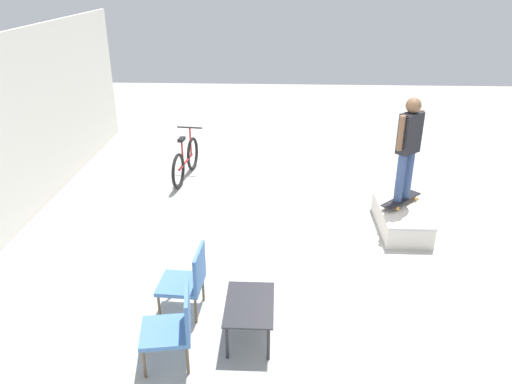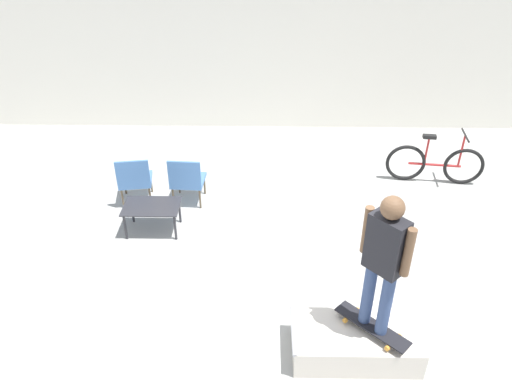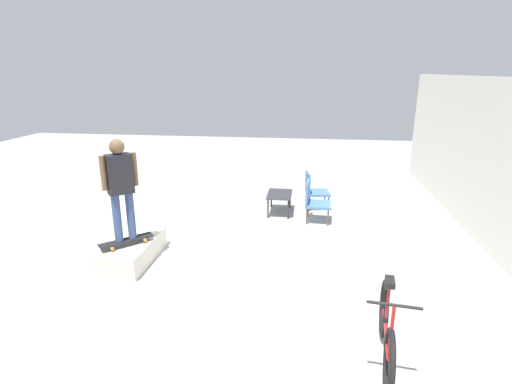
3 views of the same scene
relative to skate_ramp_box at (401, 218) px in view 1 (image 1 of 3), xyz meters
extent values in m
plane|color=#A8A8A3|center=(-1.10, 1.04, -0.18)|extent=(24.00, 24.00, 0.00)
cube|color=silver|center=(0.00, 0.00, 0.00)|extent=(1.40, 0.70, 0.35)
cylinder|color=#B7B7BC|center=(-0.70, 0.00, 0.17)|extent=(0.05, 0.70, 0.05)
cube|color=black|center=(0.16, 0.00, 0.26)|extent=(0.77, 0.76, 0.02)
cylinder|color=gold|center=(0.43, -0.11, 0.23)|extent=(0.06, 0.06, 0.05)
cylinder|color=gold|center=(0.27, -0.28, 0.23)|extent=(0.06, 0.06, 0.05)
cylinder|color=gold|center=(0.04, 0.27, 0.23)|extent=(0.06, 0.06, 0.05)
cylinder|color=gold|center=(-0.12, 0.10, 0.23)|extent=(0.06, 0.06, 0.05)
cylinder|color=#384C7A|center=(0.08, 0.08, 0.67)|extent=(0.13, 0.13, 0.80)
cylinder|color=#384C7A|center=(0.23, -0.09, 0.67)|extent=(0.13, 0.13, 0.80)
cube|color=#232328|center=(0.16, 0.00, 1.38)|extent=(0.40, 0.42, 0.63)
cylinder|color=brown|center=(0.00, 0.17, 1.43)|extent=(0.09, 0.09, 0.54)
cylinder|color=brown|center=(0.32, -0.18, 1.43)|extent=(0.09, 0.09, 0.54)
sphere|color=brown|center=(0.16, 0.00, 1.81)|extent=(0.23, 0.23, 0.23)
cube|color=#2D2D33|center=(-2.71, 2.29, 0.26)|extent=(0.84, 0.54, 0.02)
cylinder|color=#2D2D33|center=(-3.08, 2.07, 0.04)|extent=(0.04, 0.04, 0.43)
cylinder|color=#2D2D33|center=(-2.34, 2.07, 0.04)|extent=(0.04, 0.04, 0.43)
cylinder|color=#2D2D33|center=(-3.08, 2.51, 0.04)|extent=(0.04, 0.04, 0.43)
cylinder|color=#2D2D33|center=(-2.34, 2.51, 0.04)|extent=(0.04, 0.04, 0.43)
cylinder|color=brown|center=(-2.96, 3.40, 0.00)|extent=(0.03, 0.03, 0.36)
cylinder|color=brown|center=(-3.39, 3.33, 0.00)|extent=(0.03, 0.03, 0.36)
cylinder|color=brown|center=(-2.89, 2.97, 0.00)|extent=(0.03, 0.03, 0.36)
cylinder|color=brown|center=(-3.32, 2.90, 0.00)|extent=(0.03, 0.03, 0.36)
cube|color=#4C7AB7|center=(-3.14, 3.15, 0.21)|extent=(0.60, 0.60, 0.05)
cube|color=#4C7AB7|center=(-3.10, 2.91, 0.46)|extent=(0.52, 0.12, 0.46)
cylinder|color=brown|center=(-2.04, 3.36, 0.00)|extent=(0.03, 0.03, 0.36)
cylinder|color=brown|center=(-2.48, 3.38, 0.00)|extent=(0.03, 0.03, 0.36)
cylinder|color=brown|center=(-2.07, 2.92, 0.00)|extent=(0.03, 0.03, 0.36)
cylinder|color=brown|center=(-2.51, 2.94, 0.00)|extent=(0.03, 0.03, 0.36)
cube|color=#4C7AB7|center=(-2.27, 3.15, 0.21)|extent=(0.55, 0.55, 0.05)
cube|color=#4C7AB7|center=(-2.29, 2.91, 0.46)|extent=(0.52, 0.07, 0.46)
torus|color=black|center=(2.43, 3.77, 0.17)|extent=(0.69, 0.14, 0.69)
torus|color=black|center=(1.45, 3.89, 0.17)|extent=(0.69, 0.14, 0.69)
cylinder|color=#AD2323|center=(1.94, 3.83, 0.17)|extent=(0.88, 0.15, 0.04)
cylinder|color=#AD2323|center=(1.77, 3.85, 0.42)|extent=(0.04, 0.04, 0.50)
cube|color=black|center=(1.77, 3.85, 0.70)|extent=(0.23, 0.12, 0.06)
cylinder|color=#AD2323|center=(2.33, 3.78, 0.46)|extent=(0.04, 0.04, 0.59)
cylinder|color=black|center=(2.33, 3.78, 0.76)|extent=(0.09, 0.52, 0.03)
camera|label=1|loc=(-7.25, 2.01, 3.69)|focal=35.00mm
camera|label=2|loc=(-1.04, -3.85, 4.38)|focal=35.00mm
camera|label=3|loc=(5.84, 2.91, 2.93)|focal=28.00mm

